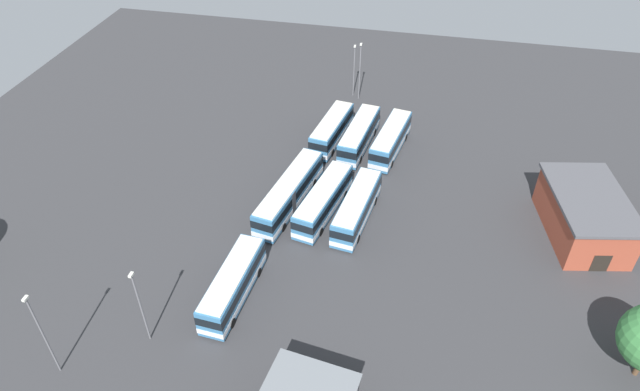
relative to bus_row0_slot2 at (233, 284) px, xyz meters
The scene contains 13 objects.
ground_plane 15.24m from the bus_row0_slot2, 22.21° to the right, with size 106.99×106.99×0.00m, color #333335.
bus_row0_slot2 is the anchor object (origin of this frame).
bus_row1_slot0 16.74m from the bus_row0_slot2, 35.05° to the right, with size 11.27×4.04×3.49m.
bus_row1_slot1 15.25m from the bus_row0_slot2, 22.12° to the right, with size 11.70×4.81×3.49m.
bus_row1_slot2 14.74m from the bus_row0_slot2, ahead, with size 14.18×5.02×3.49m.
bus_row2_slot0 30.45m from the bus_row0_slot2, 22.45° to the right, with size 11.05×4.37×3.49m.
bus_row2_slot1 29.28m from the bus_row0_slot2, 14.79° to the right, with size 11.38×4.00×3.49m.
bus_row2_slot2 29.06m from the bus_row0_slot2, ahead, with size 10.64×4.14×3.49m.
depot_building 37.77m from the bus_row0_slot2, 63.36° to the right, with size 13.47×9.68×5.06m.
lamp_post_near_entrance 41.67m from the bus_row0_slot2, ahead, with size 0.56×0.28×8.74m.
lamp_post_far_corner 16.51m from the bus_row0_slot2, 132.55° to the left, with size 0.56×0.28×9.34m.
lamp_post_by_building 8.99m from the bus_row0_slot2, 136.73° to the left, with size 0.56×0.28×8.41m.
lamp_post_mid_lot 42.34m from the bus_row0_slot2, ahead, with size 0.56×0.28×8.00m.
Camera 1 is at (-47.72, -10.20, 42.01)m, focal length 31.67 mm.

